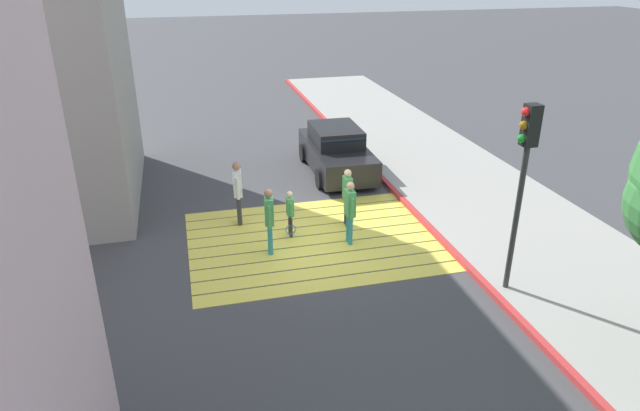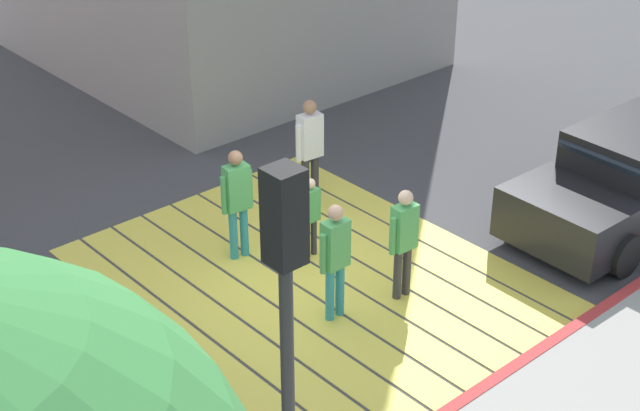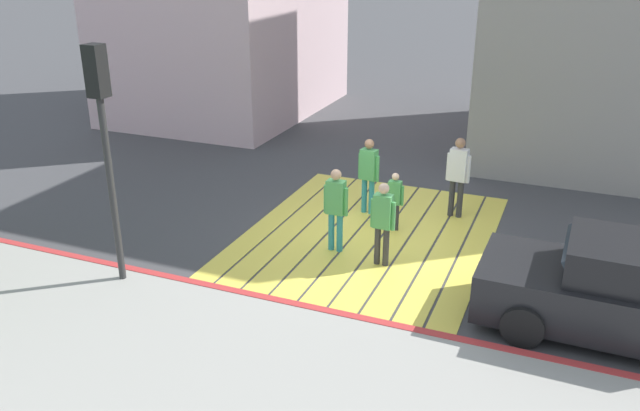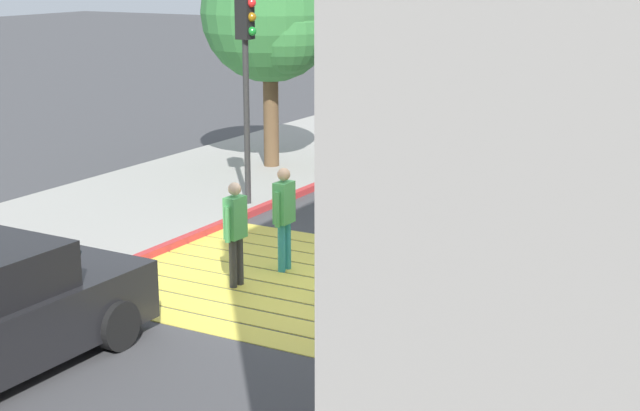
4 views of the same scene
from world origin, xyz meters
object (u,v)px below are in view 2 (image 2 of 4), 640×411
at_px(traffic_light_corner, 284,299).
at_px(pedestrian_adult_lead, 237,197).
at_px(pedestrian_adult_side, 404,236).
at_px(pedestrian_teen_behind, 310,145).
at_px(pedestrian_adult_trailing, 335,254).
at_px(car_parked_near_curb, 630,180).
at_px(pedestrian_child_with_racket, 310,213).

height_order(traffic_light_corner, pedestrian_adult_lead, traffic_light_corner).
bearing_deg(pedestrian_adult_side, pedestrian_teen_behind, -16.07).
distance_m(pedestrian_adult_side, pedestrian_teen_behind, 2.98).
bearing_deg(pedestrian_adult_lead, pedestrian_adult_side, -155.76).
bearing_deg(pedestrian_adult_lead, pedestrian_adult_trailing, -179.56).
xyz_separation_m(pedestrian_adult_side, pedestrian_teen_behind, (2.86, -0.82, 0.10)).
relative_size(traffic_light_corner, pedestrian_adult_trailing, 2.49).
bearing_deg(traffic_light_corner, car_parked_near_curb, -79.12).
bearing_deg(pedestrian_adult_lead, car_parked_near_curb, -121.53).
height_order(car_parked_near_curb, pedestrian_teen_behind, pedestrian_teen_behind).
bearing_deg(pedestrian_teen_behind, pedestrian_adult_lead, 106.38).
distance_m(pedestrian_adult_lead, pedestrian_teen_behind, 1.95).
relative_size(pedestrian_adult_trailing, pedestrian_adult_side, 1.03).
bearing_deg(pedestrian_adult_side, pedestrian_child_with_racket, 8.61).
distance_m(pedestrian_adult_side, pedestrian_child_with_racket, 1.67).
height_order(car_parked_near_curb, pedestrian_adult_side, pedestrian_adult_side).
xyz_separation_m(car_parked_near_curb, traffic_light_corner, (-1.58, 8.21, 2.30)).
xyz_separation_m(pedestrian_adult_lead, pedestrian_teen_behind, (0.55, -1.87, 0.05)).
xyz_separation_m(pedestrian_teen_behind, pedestrian_child_with_racket, (-1.22, 1.07, -0.34)).
xyz_separation_m(traffic_light_corner, pedestrian_adult_trailing, (2.69, -3.04, -2.04)).
bearing_deg(pedestrian_child_with_racket, traffic_light_corner, 136.89).
distance_m(traffic_light_corner, pedestrian_child_with_racket, 6.05).
distance_m(traffic_light_corner, pedestrian_teen_behind, 7.48).
xyz_separation_m(pedestrian_adult_lead, pedestrian_adult_trailing, (-2.07, -0.02, -0.02)).
xyz_separation_m(pedestrian_adult_lead, pedestrian_child_with_racket, (-0.67, -0.79, -0.29)).
distance_m(pedestrian_adult_trailing, pedestrian_child_with_racket, 1.62).
bearing_deg(pedestrian_adult_side, pedestrian_adult_trailing, 76.64).
relative_size(car_parked_near_curb, pedestrian_child_with_racket, 3.38).
bearing_deg(car_parked_near_curb, pedestrian_adult_side, 78.19).
xyz_separation_m(traffic_light_corner, pedestrian_child_with_racket, (4.08, -3.82, -2.32)).
height_order(pedestrian_adult_lead, pedestrian_adult_side, pedestrian_adult_lead).
height_order(pedestrian_adult_trailing, pedestrian_teen_behind, pedestrian_teen_behind).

